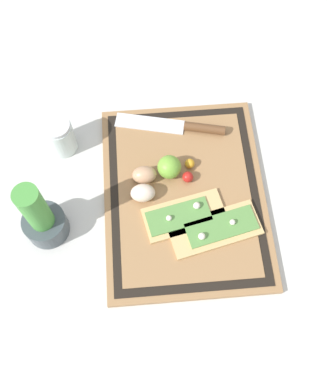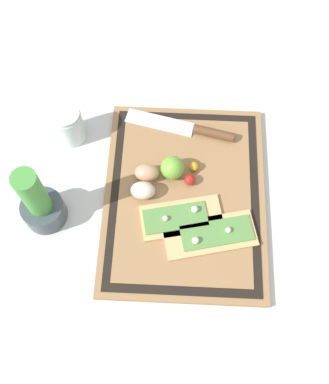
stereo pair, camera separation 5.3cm
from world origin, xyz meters
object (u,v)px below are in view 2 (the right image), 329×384
at_px(egg_brown, 147,173).
at_px(egg_pink, 143,191).
at_px(herb_pot, 40,204).
at_px(pizza_slice_far, 180,218).
at_px(lime, 172,168).
at_px(cherry_tomato_yellow, 194,167).
at_px(cherry_tomato_red, 190,180).
at_px(knife, 197,130).
at_px(sauce_jar, 69,127).
at_px(pizza_slice_near, 211,235).

bearing_deg(egg_brown, egg_pink, 172.40).
distance_m(egg_brown, egg_pink, 0.05).
bearing_deg(herb_pot, pizza_slice_far, -89.83).
bearing_deg(lime, cherry_tomato_yellow, -74.35).
bearing_deg(cherry_tomato_red, knife, -6.28).
bearing_deg(egg_pink, knife, -34.78).
bearing_deg(egg_brown, cherry_tomato_red, -95.64).
distance_m(egg_pink, cherry_tomato_red, 0.11).
xyz_separation_m(knife, lime, (-0.12, 0.06, 0.02)).
bearing_deg(egg_pink, cherry_tomato_yellow, -57.94).
relative_size(herb_pot, sauce_jar, 2.02).
height_order(pizza_slice_far, herb_pot, herb_pot).
height_order(egg_brown, cherry_tomato_red, egg_brown).
bearing_deg(pizza_slice_near, lime, 31.53).
height_order(herb_pot, sauce_jar, herb_pot).
height_order(cherry_tomato_yellow, herb_pot, herb_pot).
relative_size(knife, cherry_tomato_yellow, 11.69).
bearing_deg(pizza_slice_far, cherry_tomato_yellow, -12.26).
xyz_separation_m(pizza_slice_near, sauce_jar, (0.25, 0.34, 0.02)).
relative_size(knife, herb_pot, 1.38).
bearing_deg(knife, egg_brown, 138.17).
bearing_deg(pizza_slice_near, cherry_tomato_yellow, 14.51).
height_order(pizza_slice_near, pizza_slice_far, same).
bearing_deg(cherry_tomato_yellow, lime, 105.65).
relative_size(egg_brown, lime, 1.01).
xyz_separation_m(pizza_slice_far, sauce_jar, (0.21, 0.27, 0.02)).
relative_size(cherry_tomato_yellow, herb_pot, 0.12).
xyz_separation_m(pizza_slice_near, cherry_tomato_red, (0.13, 0.05, 0.01)).
distance_m(pizza_slice_near, cherry_tomato_red, 0.14).
height_order(lime, sauce_jar, sauce_jar).
height_order(knife, cherry_tomato_yellow, cherry_tomato_yellow).
distance_m(knife, sauce_jar, 0.31).
relative_size(egg_brown, cherry_tomato_yellow, 2.42).
relative_size(pizza_slice_far, egg_brown, 3.49).
xyz_separation_m(pizza_slice_near, pizza_slice_far, (0.04, 0.07, 0.00)).
bearing_deg(cherry_tomato_yellow, pizza_slice_far, 167.74).
relative_size(pizza_slice_near, cherry_tomato_yellow, 9.32).
xyz_separation_m(cherry_tomato_red, herb_pot, (-0.09, 0.32, 0.04)).
xyz_separation_m(knife, egg_pink, (-0.17, 0.12, 0.01)).
distance_m(pizza_slice_far, herb_pot, 0.31).
relative_size(pizza_slice_far, herb_pot, 1.00).
height_order(egg_pink, cherry_tomato_red, egg_pink).
bearing_deg(pizza_slice_far, cherry_tomato_red, -11.89).
distance_m(pizza_slice_near, cherry_tomato_yellow, 0.17).
distance_m(pizza_slice_near, sauce_jar, 0.42).
height_order(pizza_slice_far, egg_pink, egg_pink).
relative_size(knife, egg_brown, 4.83).
bearing_deg(herb_pot, cherry_tomato_red, -74.11).
bearing_deg(knife, herb_pot, 124.22).
relative_size(knife, cherry_tomato_red, 10.52).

